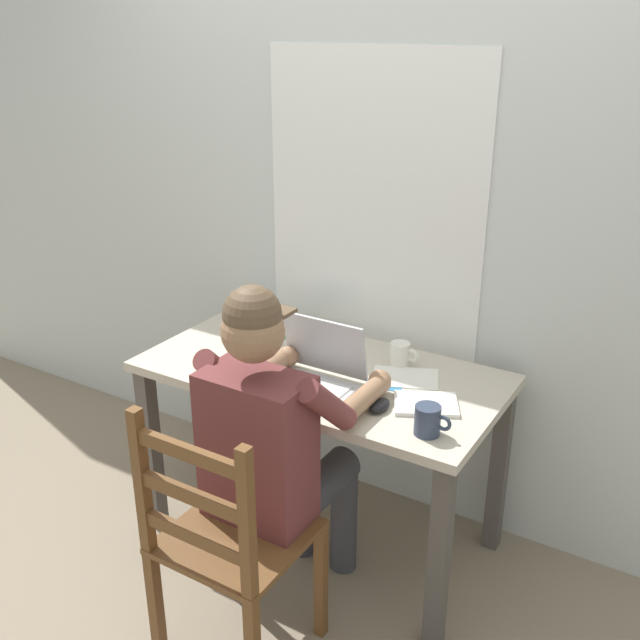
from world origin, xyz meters
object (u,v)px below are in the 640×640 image
at_px(laptop, 312,372).
at_px(coffee_mug_white, 401,354).
at_px(desk, 321,395).
at_px(wooden_chair, 226,544).
at_px(book_stack_main, 283,330).
at_px(computer_mouse, 379,405).
at_px(landscape_photo_print, 385,384).
at_px(seated_person, 277,439).
at_px(coffee_mug_dark, 428,420).

bearing_deg(laptop, coffee_mug_white, 58.47).
relative_size(desk, coffee_mug_white, 11.92).
relative_size(laptop, coffee_mug_white, 2.94).
height_order(wooden_chair, book_stack_main, wooden_chair).
xyz_separation_m(computer_mouse, book_stack_main, (-0.60, 0.32, 0.02)).
bearing_deg(computer_mouse, coffee_mug_white, 104.37).
height_order(desk, coffee_mug_white, coffee_mug_white).
height_order(desk, computer_mouse, computer_mouse).
relative_size(book_stack_main, landscape_photo_print, 1.38).
bearing_deg(landscape_photo_print, seated_person, -125.22).
bearing_deg(computer_mouse, coffee_mug_dark, -16.06).
height_order(laptop, coffee_mug_dark, laptop).
relative_size(wooden_chair, laptop, 2.88).
relative_size(desk, coffee_mug_dark, 11.10).
distance_m(book_stack_main, landscape_photo_print, 0.56).
distance_m(coffee_mug_dark, book_stack_main, 0.89).
bearing_deg(coffee_mug_white, coffee_mug_dark, -54.64).
distance_m(computer_mouse, coffee_mug_white, 0.36).
distance_m(seated_person, laptop, 0.31).
relative_size(desk, landscape_photo_print, 10.30).
bearing_deg(book_stack_main, laptop, -41.86).
xyz_separation_m(seated_person, laptop, (-0.04, 0.29, 0.11)).
distance_m(desk, coffee_mug_white, 0.34).
bearing_deg(desk, laptop, -72.06).
distance_m(seated_person, landscape_photo_print, 0.47).
bearing_deg(wooden_chair, computer_mouse, 65.82).
relative_size(wooden_chair, computer_mouse, 9.51).
bearing_deg(seated_person, wooden_chair, -90.00).
height_order(desk, laptop, laptop).
relative_size(computer_mouse, coffee_mug_white, 0.89).
height_order(laptop, coffee_mug_white, laptop).
xyz_separation_m(desk, coffee_mug_white, (0.24, 0.19, 0.15)).
xyz_separation_m(laptop, coffee_mug_dark, (0.48, -0.09, -0.01)).
distance_m(coffee_mug_dark, landscape_photo_print, 0.36).
xyz_separation_m(desk, computer_mouse, (0.32, -0.16, 0.13)).
bearing_deg(seated_person, coffee_mug_white, 75.92).
height_order(seated_person, wooden_chair, seated_person).
xyz_separation_m(wooden_chair, coffee_mug_dark, (0.44, 0.48, 0.33)).
xyz_separation_m(desk, landscape_photo_print, (0.26, 0.01, 0.11)).
relative_size(coffee_mug_dark, book_stack_main, 0.68).
bearing_deg(book_stack_main, computer_mouse, -27.97).
xyz_separation_m(wooden_chair, coffee_mug_white, (0.15, 0.88, 0.33)).
bearing_deg(computer_mouse, wooden_chair, -114.18).
xyz_separation_m(desk, seated_person, (0.08, -0.42, 0.05)).
bearing_deg(landscape_photo_print, wooden_chair, -116.99).
distance_m(desk, laptop, 0.21).
bearing_deg(coffee_mug_white, laptop, -121.53).
bearing_deg(seated_person, computer_mouse, 46.61).
bearing_deg(book_stack_main, landscape_photo_print, -14.98).
distance_m(coffee_mug_white, landscape_photo_print, 0.18).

